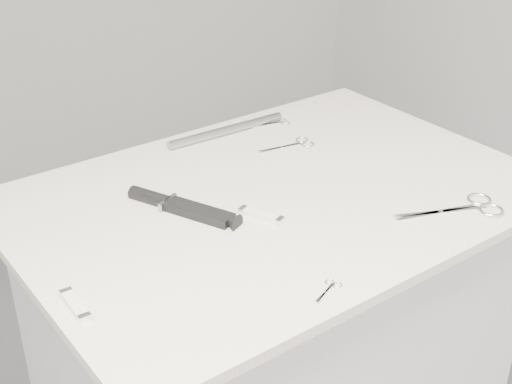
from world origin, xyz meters
TOP-DOWN VIEW (x-y plane):
  - plinth at (0.00, 0.00)m, footprint 0.90×0.60m
  - display_board at (0.00, 0.00)m, footprint 1.00×0.70m
  - large_shears at (0.25, -0.26)m, footprint 0.20×0.12m
  - embroidery_scissors_a at (0.17, 0.15)m, footprint 0.13×0.06m
  - embroidery_scissors_b at (0.21, 0.27)m, footprint 0.09×0.05m
  - tiny_scissors at (-0.13, -0.30)m, footprint 0.07×0.04m
  - sheathed_knife at (-0.19, 0.06)m, footprint 0.12×0.22m
  - pocket_knife_a at (-0.46, -0.11)m, footprint 0.02×0.08m
  - pocket_knife_b at (-0.08, -0.06)m, footprint 0.05×0.09m
  - metal_rail at (0.08, 0.28)m, footprint 0.30×0.03m

SIDE VIEW (x-z plane):
  - plinth at x=0.00m, z-range 0.00..0.90m
  - display_board at x=0.00m, z-range 0.90..0.92m
  - tiny_scissors at x=-0.13m, z-range 0.92..0.92m
  - embroidery_scissors_b at x=0.21m, z-range 0.92..0.92m
  - embroidery_scissors_a at x=0.17m, z-range 0.92..0.92m
  - large_shears at x=0.25m, z-range 0.92..0.93m
  - pocket_knife_a at x=-0.46m, z-range 0.92..0.93m
  - pocket_knife_b at x=-0.08m, z-range 0.92..0.93m
  - sheathed_knife at x=-0.19m, z-range 0.91..0.94m
  - metal_rail at x=0.08m, z-range 0.92..0.94m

